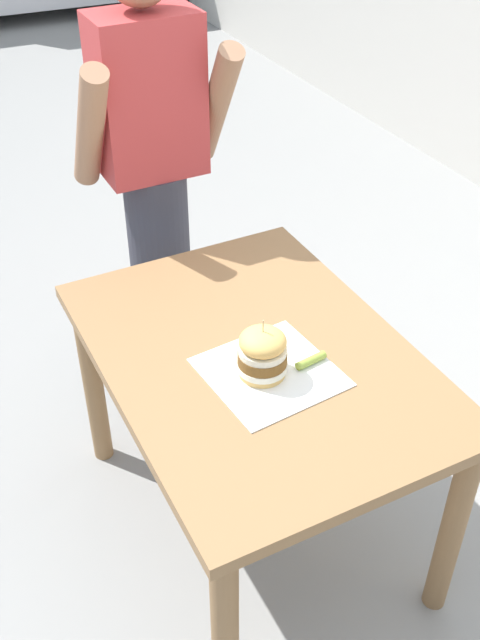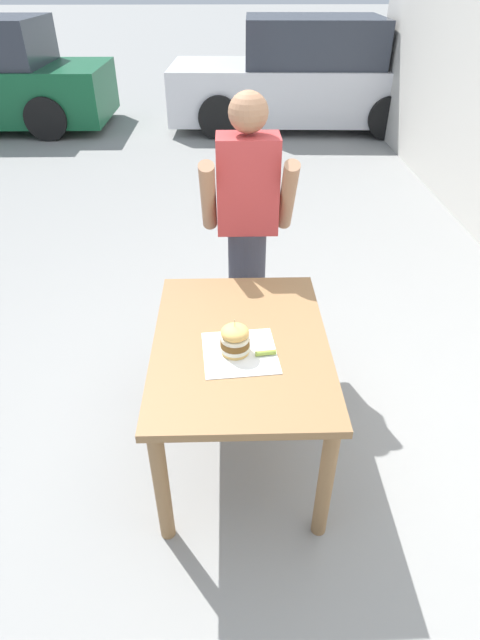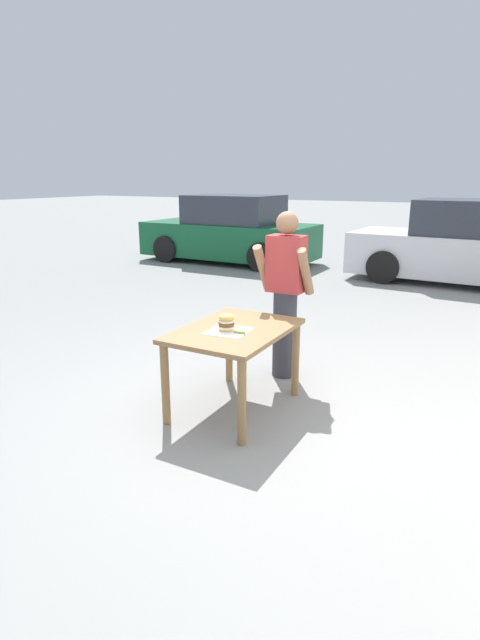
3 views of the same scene
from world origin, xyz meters
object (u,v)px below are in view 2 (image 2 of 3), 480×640
at_px(sandwich, 235,339).
at_px(diner_across_table, 247,231).
at_px(pickle_spear, 266,353).
at_px(parked_car_near_curb, 303,79).
at_px(patio_table, 241,359).

distance_m(sandwich, diner_across_table, 1.02).
xyz_separation_m(pickle_spear, parked_car_near_curb, (1.10, 7.08, -0.05)).
height_order(diner_across_table, parked_car_near_curb, diner_across_table).
xyz_separation_m(diner_across_table, parked_car_near_curb, (1.15, 6.04, -0.16)).
xyz_separation_m(sandwich, pickle_spear, (0.14, -0.03, -0.06)).
xyz_separation_m(sandwich, parked_car_near_curb, (1.24, 7.05, -0.11)).
relative_size(patio_table, pickle_spear, 12.33).
relative_size(sandwich, pickle_spear, 1.91).
xyz_separation_m(patio_table, parked_car_near_curb, (1.21, 6.96, 0.09)).
bearing_deg(patio_table, sandwich, -107.47).
distance_m(patio_table, diner_across_table, 0.96).
bearing_deg(parked_car_near_curb, diner_across_table, -100.77).
relative_size(sandwich, parked_car_near_curb, 0.04).
height_order(patio_table, diner_across_table, diner_across_table).
relative_size(patio_table, diner_across_table, 0.70).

